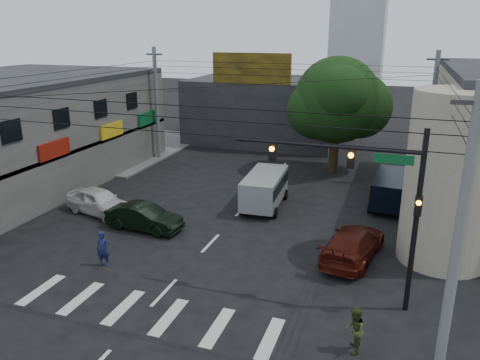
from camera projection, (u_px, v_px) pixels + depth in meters
The scene contains 17 objects.
ground at pixel (194, 261), 22.16m from camera, with size 160.00×160.00×0.00m, color black.
sidewalk_far_left at pixel (99, 146), 43.95m from camera, with size 16.00×16.00×0.15m, color #514F4C.
corner_column at pixel (451, 179), 21.10m from camera, with size 4.00×4.00×8.00m, color gray.
building_far at pixel (266, 110), 45.88m from camera, with size 14.00×10.00×6.00m, color #232326.
billboard at pixel (251, 68), 40.16m from camera, with size 7.00×0.30×2.60m, color olive.
street_tree at pixel (337, 100), 34.53m from camera, with size 6.40×6.40×8.70m.
traffic_gantry at pixel (372, 188), 17.34m from camera, with size 7.10×0.35×7.20m.
utility_pole_near_right at pixel (458, 242), 13.43m from camera, with size 0.32×0.32×9.20m, color #59595B.
utility_pole_far_left at pixel (157, 105), 38.43m from camera, with size 0.32×0.32×9.20m, color #59595B.
utility_pole_far_right at pixel (430, 120), 31.87m from camera, with size 0.32×0.32×9.20m, color #59595B.
dark_sedan at pixel (144, 217), 25.46m from camera, with size 4.38×1.81×1.41m, color black.
white_compact at pixel (99, 201), 27.69m from camera, with size 4.80×2.87×1.53m, color silver.
maroon_sedan at pixel (353, 244), 22.19m from camera, with size 2.97×5.47×1.51m, color #4A110A.
silver_minivan at pixel (265, 190), 28.70m from camera, with size 2.31×4.95×2.08m, color #9FA3A7, non-canonical shape.
navy_van at pixel (390, 191), 28.81m from camera, with size 2.18×5.01×1.96m, color black, non-canonical shape.
traffic_officer at pixel (103, 249), 21.45m from camera, with size 0.70×0.56×1.69m, color #141A48.
pedestrian_olive at pixel (354, 331), 15.64m from camera, with size 0.70×0.86×1.66m, color #343D1C.
Camera 1 is at (8.60, -18.12, 10.41)m, focal length 35.00 mm.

